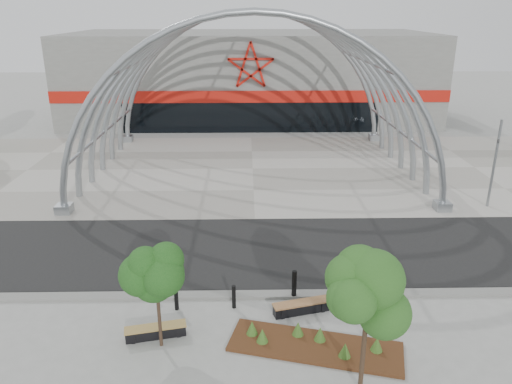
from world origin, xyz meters
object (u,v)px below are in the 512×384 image
at_px(bench_0, 156,332).
at_px(street_tree_0, 156,278).
at_px(bench_1, 301,307).
at_px(street_tree_1, 368,302).
at_px(signal_pole, 495,163).
at_px(bollard_2, 234,297).

bearing_deg(bench_0, street_tree_0, -60.78).
distance_m(street_tree_0, bench_1, 5.47).
bearing_deg(street_tree_0, bench_0, 119.22).
distance_m(street_tree_1, bench_0, 7.18).
height_order(signal_pole, street_tree_1, signal_pole).
xyz_separation_m(bench_0, bollard_2, (2.52, 1.67, 0.24)).
distance_m(street_tree_1, bollard_2, 6.04).
height_order(street_tree_0, street_tree_1, street_tree_1).
xyz_separation_m(signal_pole, bench_0, (-16.09, -11.15, -2.30)).
bearing_deg(bench_1, street_tree_1, -71.54).
bearing_deg(bench_0, signal_pole, 34.72).
relative_size(street_tree_0, bench_1, 1.62).
relative_size(street_tree_1, bollard_2, 4.46).
relative_size(bench_1, bollard_2, 2.36).
relative_size(street_tree_0, bench_0, 1.68).
height_order(signal_pole, street_tree_0, signal_pole).
distance_m(signal_pole, bench_1, 15.07).
relative_size(bench_0, bollard_2, 2.28).
height_order(signal_pole, bench_0, signal_pole).
bearing_deg(street_tree_0, street_tree_1, -19.18).
relative_size(street_tree_1, bench_1, 1.89).
bearing_deg(bench_0, street_tree_1, -22.01).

